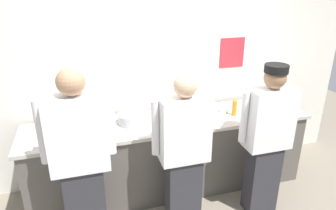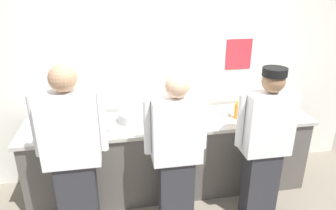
% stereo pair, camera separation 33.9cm
% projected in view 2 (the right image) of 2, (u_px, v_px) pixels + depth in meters
% --- Properties ---
extents(ground_plane, '(9.00, 9.00, 0.00)m').
position_uv_depth(ground_plane, '(176.00, 206.00, 3.45)').
color(ground_plane, slate).
extents(wall_back, '(5.01, 0.11, 2.84)m').
position_uv_depth(wall_back, '(163.00, 64.00, 3.66)').
color(wall_back, silver).
rests_on(wall_back, ground).
extents(prep_counter, '(3.19, 0.68, 0.90)m').
position_uv_depth(prep_counter, '(170.00, 155.00, 3.60)').
color(prep_counter, '#56514C').
rests_on(prep_counter, ground).
extents(chef_near_left, '(0.63, 0.24, 1.73)m').
position_uv_depth(chef_near_left, '(73.00, 154.00, 2.72)').
color(chef_near_left, '#2D2D33').
rests_on(chef_near_left, ground).
extents(chef_center, '(0.59, 0.24, 1.61)m').
position_uv_depth(chef_center, '(176.00, 153.00, 2.88)').
color(chef_center, '#2D2D33').
rests_on(chef_center, ground).
extents(chef_far_right, '(0.59, 0.24, 1.63)m').
position_uv_depth(chef_far_right, '(265.00, 143.00, 3.01)').
color(chef_far_right, '#2D2D33').
rests_on(chef_far_right, ground).
extents(plate_stack_front, '(0.25, 0.25, 0.06)m').
position_uv_depth(plate_stack_front, '(202.00, 115.00, 3.49)').
color(plate_stack_front, white).
rests_on(plate_stack_front, prep_counter).
extents(plate_stack_rear, '(0.22, 0.22, 0.05)m').
position_uv_depth(plate_stack_rear, '(165.00, 115.00, 3.50)').
color(plate_stack_rear, white).
rests_on(plate_stack_rear, prep_counter).
extents(mixing_bowl_steel, '(0.33, 0.33, 0.12)m').
position_uv_depth(mixing_bowl_steel, '(133.00, 117.00, 3.38)').
color(mixing_bowl_steel, '#B7BABF').
rests_on(mixing_bowl_steel, prep_counter).
extents(sheet_tray, '(0.54, 0.35, 0.02)m').
position_uv_depth(sheet_tray, '(84.00, 125.00, 3.28)').
color(sheet_tray, '#B7BABF').
rests_on(sheet_tray, prep_counter).
extents(squeeze_bottle_primary, '(0.06, 0.06, 0.21)m').
position_uv_depth(squeeze_bottle_primary, '(237.00, 110.00, 3.44)').
color(squeeze_bottle_primary, orange).
rests_on(squeeze_bottle_primary, prep_counter).
extents(squeeze_bottle_secondary, '(0.06, 0.06, 0.19)m').
position_uv_depth(squeeze_bottle_secondary, '(180.00, 106.00, 3.59)').
color(squeeze_bottle_secondary, '#E5E066').
rests_on(squeeze_bottle_secondary, prep_counter).
extents(ramekin_red_sauce, '(0.10, 0.10, 0.04)m').
position_uv_depth(ramekin_red_sauce, '(226.00, 113.00, 3.57)').
color(ramekin_red_sauce, white).
rests_on(ramekin_red_sauce, prep_counter).
extents(ramekin_yellow_sauce, '(0.10, 0.10, 0.05)m').
position_uv_depth(ramekin_yellow_sauce, '(278.00, 106.00, 3.74)').
color(ramekin_yellow_sauce, white).
rests_on(ramekin_yellow_sauce, prep_counter).
extents(ramekin_green_sauce, '(0.10, 0.10, 0.05)m').
position_uv_depth(ramekin_green_sauce, '(113.00, 129.00, 3.17)').
color(ramekin_green_sauce, white).
rests_on(ramekin_green_sauce, prep_counter).
extents(deli_cup, '(0.09, 0.09, 0.09)m').
position_uv_depth(deli_cup, '(270.00, 116.00, 3.43)').
color(deli_cup, white).
rests_on(deli_cup, prep_counter).
extents(chefs_knife, '(0.27, 0.03, 0.02)m').
position_uv_depth(chefs_knife, '(257.00, 113.00, 3.60)').
color(chefs_knife, '#B7BABF').
rests_on(chefs_knife, prep_counter).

